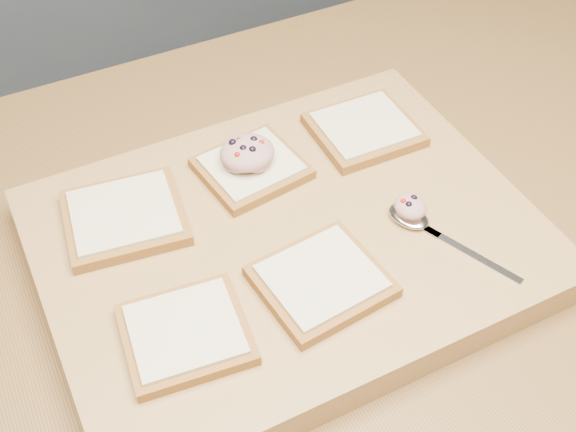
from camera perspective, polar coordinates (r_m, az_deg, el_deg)
name	(u,v)px	position (r m, az deg, el deg)	size (l,w,h in m)	color
island_counter	(352,383)	(1.24, 5.10, -13.04)	(2.00, 0.80, 0.90)	slate
cutting_board	(288,242)	(0.79, 0.00, -2.09)	(0.52, 0.40, 0.04)	tan
bread_far_left	(124,217)	(0.80, -12.81, -0.06)	(0.14, 0.13, 0.02)	#915D25
bread_far_center	(252,167)	(0.84, -2.90, 3.85)	(0.12, 0.12, 0.02)	#915D25
bread_far_right	(364,129)	(0.89, 6.04, 6.85)	(0.12, 0.11, 0.02)	#915D25
bread_near_left	(185,333)	(0.69, -8.11, -9.16)	(0.13, 0.12, 0.02)	#915D25
bread_near_center	(321,281)	(0.72, 2.65, -5.12)	(0.13, 0.12, 0.02)	#915D25
tuna_salad_dollop	(247,152)	(0.82, -3.25, 5.05)	(0.06, 0.06, 0.03)	tan
spoon	(418,222)	(0.79, 10.21, -0.45)	(0.08, 0.16, 0.01)	silver
spoon_salad	(410,207)	(0.79, 9.64, 0.74)	(0.03, 0.04, 0.02)	tan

